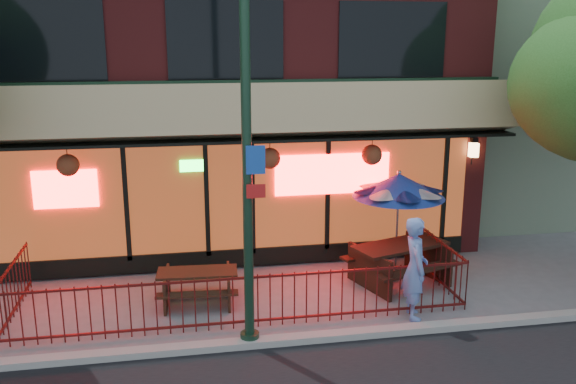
% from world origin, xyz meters
% --- Properties ---
extents(ground, '(80.00, 80.00, 0.00)m').
position_xyz_m(ground, '(0.00, 0.00, 0.00)').
color(ground, gray).
rests_on(ground, ground).
extents(curb, '(80.00, 0.25, 0.12)m').
position_xyz_m(curb, '(0.00, -0.50, 0.06)').
color(curb, '#999993').
rests_on(curb, ground).
extents(restaurant_building, '(12.96, 9.49, 8.05)m').
position_xyz_m(restaurant_building, '(0.00, 7.11, 4.13)').
color(restaurant_building, maroon).
rests_on(restaurant_building, ground).
extents(neighbor_building, '(6.00, 7.00, 6.00)m').
position_xyz_m(neighbor_building, '(9.00, 7.70, 3.00)').
color(neighbor_building, slate).
rests_on(neighbor_building, ground).
extents(patio_fence, '(8.44, 2.62, 1.00)m').
position_xyz_m(patio_fence, '(0.00, 0.50, 0.63)').
color(patio_fence, '#511211').
rests_on(patio_fence, ground).
extents(street_light, '(0.43, 0.32, 7.00)m').
position_xyz_m(street_light, '(0.00, -0.40, 3.15)').
color(street_light, '#173423').
rests_on(street_light, ground).
extents(picnic_table_left, '(1.61, 1.28, 0.66)m').
position_xyz_m(picnic_table_left, '(-0.80, 1.43, 0.43)').
color(picnic_table_left, '#361F13').
rests_on(picnic_table_left, ground).
extents(picnic_table_right, '(2.40, 2.11, 0.86)m').
position_xyz_m(picnic_table_right, '(3.43, 1.70, 0.57)').
color(picnic_table_right, black).
rests_on(picnic_table_right, ground).
extents(patio_umbrella, '(2.00, 2.00, 2.28)m').
position_xyz_m(patio_umbrella, '(3.60, 2.40, 1.95)').
color(patio_umbrella, gray).
rests_on(patio_umbrella, ground).
extents(pedestrian, '(0.55, 0.76, 1.92)m').
position_xyz_m(pedestrian, '(3.11, 0.10, 0.96)').
color(pedestrian, '#6686CC').
rests_on(pedestrian, ground).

